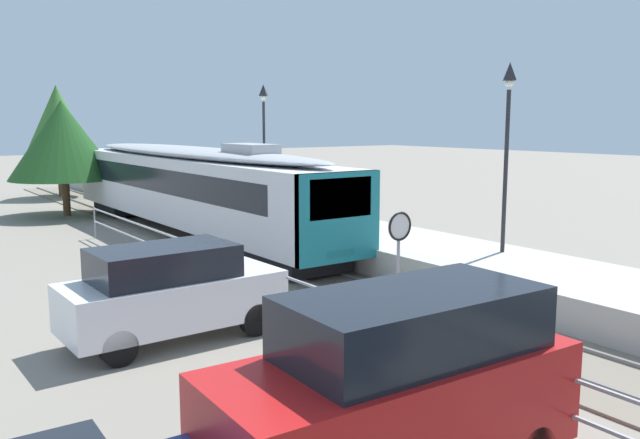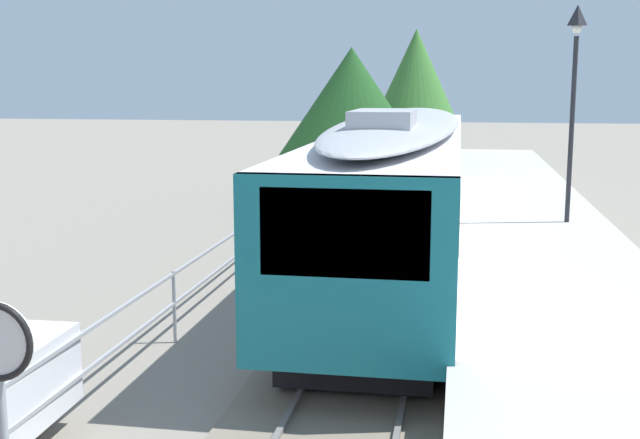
% 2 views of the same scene
% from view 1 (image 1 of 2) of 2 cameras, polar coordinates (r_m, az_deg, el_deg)
% --- Properties ---
extents(ground_plane, '(160.00, 160.00, 0.00)m').
position_cam_1_polar(ground_plane, '(20.24, -11.70, -4.81)').
color(ground_plane, gray).
extents(track_rails, '(3.20, 60.00, 0.14)m').
position_cam_1_polar(track_rails, '(21.58, -4.39, -3.73)').
color(track_rails, slate).
rests_on(track_rails, ground).
extents(commuter_train, '(2.82, 20.14, 3.74)m').
position_cam_1_polar(commuter_train, '(26.63, -11.29, 3.07)').
color(commuter_train, silver).
rests_on(commuter_train, track_rails).
extents(station_platform, '(3.90, 60.00, 0.90)m').
position_cam_1_polar(station_platform, '(23.31, 2.45, -1.75)').
color(station_platform, '#B7B5AD').
rests_on(station_platform, ground).
extents(platform_lamp_mid_platform, '(0.34, 0.34, 5.35)m').
position_cam_1_polar(platform_lamp_mid_platform, '(19.16, 16.11, 8.24)').
color(platform_lamp_mid_platform, '#232328').
rests_on(platform_lamp_mid_platform, station_platform).
extents(platform_lamp_far_end, '(0.34, 0.34, 5.35)m').
position_cam_1_polar(platform_lamp_far_end, '(29.41, -4.95, 8.54)').
color(platform_lamp_far_end, '#232328').
rests_on(platform_lamp_far_end, station_platform).
extents(speed_limit_sign, '(0.61, 0.10, 2.81)m').
position_cam_1_polar(speed_limit_sign, '(13.47, 6.95, -2.17)').
color(speed_limit_sign, '#9EA0A5').
rests_on(speed_limit_sign, ground).
extents(carpark_fence, '(0.06, 36.06, 1.25)m').
position_cam_1_polar(carpark_fence, '(11.67, 7.40, -10.03)').
color(carpark_fence, '#9EA0A5').
rests_on(carpark_fence, ground).
extents(parked_van_red, '(4.96, 2.11, 2.51)m').
position_cam_1_polar(parked_van_red, '(8.56, 6.90, -14.35)').
color(parked_van_red, red).
rests_on(parked_van_red, ground).
extents(parked_suv_white, '(4.64, 2.00, 2.04)m').
position_cam_1_polar(parked_suv_white, '(14.23, -12.89, -6.13)').
color(parked_suv_white, white).
rests_on(parked_suv_white, ground).
extents(tree_behind_carpark, '(5.25, 5.25, 5.65)m').
position_cam_1_polar(tree_behind_carpark, '(34.41, -21.58, 6.48)').
color(tree_behind_carpark, brown).
rests_on(tree_behind_carpark, ground).
extents(tree_behind_station_far, '(4.20, 4.20, 6.82)m').
position_cam_1_polar(tree_behind_station_far, '(42.89, -21.98, 7.83)').
color(tree_behind_station_far, brown).
rests_on(tree_behind_station_far, ground).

